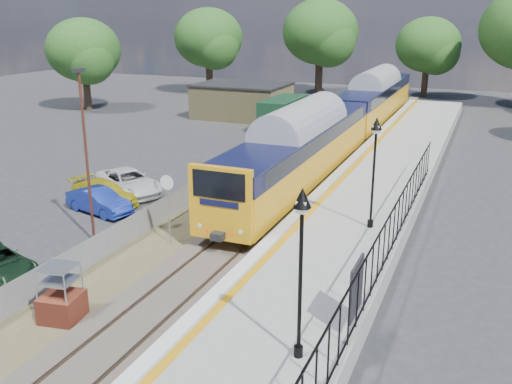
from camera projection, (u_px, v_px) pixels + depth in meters
The scene contains 17 objects.
ground at pixel (188, 285), 20.61m from camera, with size 120.00×120.00×0.00m, color #2D2D30.
track_bed at pixel (272, 202), 29.27m from camera, with size 5.90×80.00×0.29m.
platform at pixel (354, 218), 25.98m from camera, with size 5.00×70.00×0.90m, color gray.
platform_edge at pixel (311, 203), 26.59m from camera, with size 0.90×70.00×0.01m.
victorian_lamp_south at pixel (301, 235), 13.77m from camera, with size 0.44×0.44×4.60m.
victorian_lamp_north at pixel (375, 147), 22.65m from camera, with size 0.44×0.44×4.60m.
palisade_fence at pixel (385, 243), 19.63m from camera, with size 0.12×26.00×2.00m.
wire_fence at pixel (226, 174), 32.52m from camera, with size 0.06×52.00×1.20m.
outbuilding at pixel (250, 103), 51.60m from camera, with size 10.80×10.10×3.12m.
tree_line at pixel (410, 42), 55.06m from camera, with size 56.80×43.80×11.88m.
train at pixel (347, 117), 40.25m from camera, with size 2.82×40.83×3.51m.
brick_plinth at pixel (61, 295), 17.99m from camera, with size 1.35×1.35×1.91m.
speed_sign at pixel (168, 197), 23.51m from camera, with size 0.62×0.10×3.08m.
carpark_lamp at pixel (86, 147), 23.27m from camera, with size 0.25×0.50×7.32m.
car_blue at pixel (99, 201), 27.82m from camera, with size 1.28×3.68×1.21m, color navy.
car_yellow at pixel (104, 193), 29.15m from camera, with size 1.65×4.07×1.18m, color gold.
car_white at pixel (128, 182), 30.77m from camera, with size 2.16×4.68×1.30m, color silver.
Camera 1 is at (9.39, -16.25, 9.46)m, focal length 40.00 mm.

